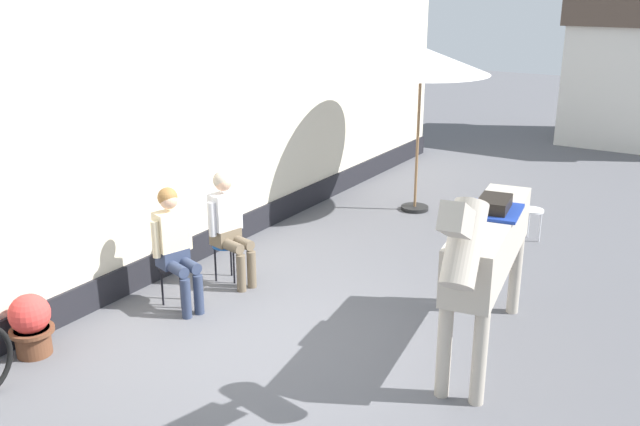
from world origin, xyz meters
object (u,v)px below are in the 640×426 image
(cafe_parasol, at_px, (421,61))
(seated_visitor_far, at_px, (228,222))
(seated_visitor_near, at_px, (174,242))
(spare_stool_white, at_px, (532,213))
(saddled_horse_center, at_px, (487,246))
(flower_planter_near, at_px, (31,324))

(cafe_parasol, bearing_deg, seated_visitor_far, -100.80)
(seated_visitor_near, xyz_separation_m, cafe_parasol, (0.79, 4.65, 1.59))
(spare_stool_white, bearing_deg, saddled_horse_center, -81.76)
(saddled_horse_center, bearing_deg, flower_planter_near, -148.04)
(saddled_horse_center, xyz_separation_m, cafe_parasol, (-2.49, 3.88, 1.20))
(seated_visitor_near, distance_m, saddled_horse_center, 3.39)
(flower_planter_near, bearing_deg, saddled_horse_center, 31.96)
(seated_visitor_near, relative_size, saddled_horse_center, 0.47)
(saddled_horse_center, height_order, flower_planter_near, saddled_horse_center)
(saddled_horse_center, height_order, cafe_parasol, cafe_parasol)
(seated_visitor_far, xyz_separation_m, saddled_horse_center, (3.21, -0.08, 0.38))
(seated_visitor_far, bearing_deg, spare_stool_white, 51.56)
(seated_visitor_far, height_order, cafe_parasol, cafe_parasol)
(flower_planter_near, bearing_deg, spare_stool_white, 60.94)
(seated_visitor_near, distance_m, seated_visitor_far, 0.86)
(spare_stool_white, bearing_deg, seated_visitor_far, -128.44)
(flower_planter_near, bearing_deg, cafe_parasol, 78.57)
(cafe_parasol, xyz_separation_m, spare_stool_white, (1.98, -0.39, -1.96))
(seated_visitor_near, distance_m, flower_planter_near, 1.69)
(seated_visitor_far, height_order, spare_stool_white, seated_visitor_far)
(seated_visitor_far, bearing_deg, seated_visitor_near, -94.55)
(saddled_horse_center, distance_m, cafe_parasol, 4.77)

